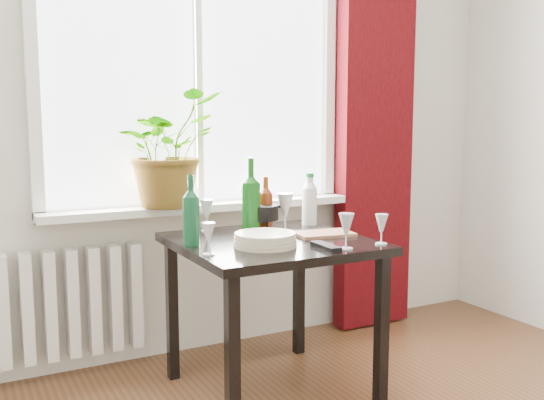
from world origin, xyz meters
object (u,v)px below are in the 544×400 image
potted_plant (167,149)px  bottle_amber (266,203)px  plate_stack (265,240)px  radiator (61,304)px  wineglass_far_right (381,229)px  wine_bottle_left (191,210)px  cleaning_bottle (309,199)px  wineglass_back_left (207,215)px  wineglass_front_right (346,231)px  table (271,259)px  cutting_board (324,234)px  tv_remote (326,246)px  wine_bottle_right (251,196)px  wineglass_back_center (285,212)px  wineglass_front_left (208,239)px  fondue_pot (260,219)px

potted_plant → bottle_amber: (0.38, -0.37, -0.26)m
plate_stack → radiator: bearing=134.6°
radiator → wineglass_far_right: wineglass_far_right is taller
wine_bottle_left → radiator: bearing=129.6°
cleaning_bottle → wineglass_back_left: 0.56m
bottle_amber → wineglass_far_right: bottle_amber is taller
radiator → wineglass_front_right: 1.48m
wineglass_far_right → table: bearing=138.6°
potted_plant → bottle_amber: 0.59m
table → cutting_board: size_ratio=3.12×
table → tv_remote: size_ratio=4.69×
table → wine_bottle_right: wine_bottle_right is taller
wineglass_back_center → tv_remote: 0.45m
tv_remote → radiator: bearing=138.5°
wineglass_back_left → wineglass_front_left: 0.55m
wine_bottle_right → bottle_amber: wine_bottle_right is taller
radiator → potted_plant: potted_plant is taller
table → wineglass_back_left: (-0.18, 0.34, 0.17)m
wine_bottle_right → wineglass_front_left: (-0.35, -0.31, -0.12)m
bottle_amber → wineglass_front_right: size_ratio=1.78×
wine_bottle_right → cutting_board: wine_bottle_right is taller
cleaning_bottle → tv_remote: cleaning_bottle is taller
table → wineglass_front_left: bearing=-155.3°
wine_bottle_right → wineglass_far_right: 0.64m
bottle_amber → cutting_board: size_ratio=1.04×
bottle_amber → cleaning_bottle: size_ratio=1.02×
wineglass_far_right → wineglass_front_left: wineglass_far_right is taller
wineglass_back_center → tv_remote: wineglass_back_center is taller
wineglass_front_right → wineglass_back_center: wineglass_back_center is taller
wineglass_far_right → wineglass_back_left: (-0.56, 0.67, 0.01)m
wine_bottle_right → cutting_board: bearing=-28.2°
potted_plant → cleaning_bottle: potted_plant is taller
plate_stack → tv_remote: size_ratio=1.54×
wineglass_back_center → bottle_amber: bearing=155.5°
wine_bottle_left → plate_stack: 0.35m
wineglass_back_left → fondue_pot: (0.21, -0.17, -0.01)m
potted_plant → plate_stack: 0.81m
tv_remote → cleaning_bottle: bearing=67.6°
plate_stack → wine_bottle_left: bearing=146.2°
tv_remote → wineglass_back_center: bearing=86.7°
table → wineglass_back_center: bearing=43.2°
wineglass_far_right → tv_remote: 0.28m
wineglass_far_right → plate_stack: bearing=157.1°
wineglass_front_right → fondue_pot: size_ratio=0.78×
wine_bottle_left → potted_plant: bearing=83.1°
wine_bottle_left → wineglass_front_right: bearing=-36.0°
wineglass_back_left → bottle_amber: bearing=-31.8°
wineglass_front_left → wineglass_back_center: bearing=30.8°
radiator → wineglass_front_left: size_ratio=5.84×
wine_bottle_left → cutting_board: 0.66m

